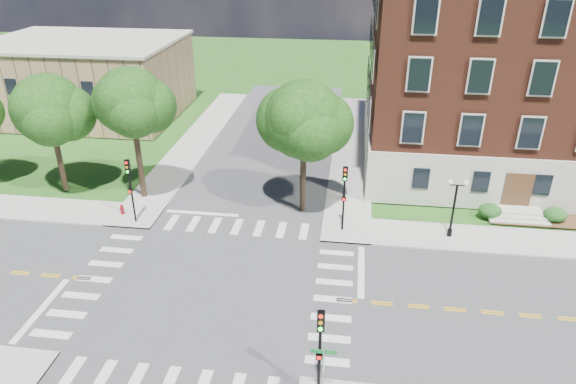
# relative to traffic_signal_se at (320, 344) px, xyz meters

# --- Properties ---
(ground) EXTENTS (160.00, 160.00, 0.00)m
(ground) POSITION_rel_traffic_signal_se_xyz_m (-6.93, 7.03, -3.19)
(ground) COLOR #215217
(ground) RESTS_ON ground
(road_ew) EXTENTS (90.00, 12.00, 0.01)m
(road_ew) POSITION_rel_traffic_signal_se_xyz_m (-6.93, 7.03, -3.18)
(road_ew) COLOR #3D3D3F
(road_ew) RESTS_ON ground
(road_ns) EXTENTS (12.00, 90.00, 0.01)m
(road_ns) POSITION_rel_traffic_signal_se_xyz_m (-6.93, 7.03, -3.18)
(road_ns) COLOR #3D3D3F
(road_ns) RESTS_ON ground
(sidewalk_ne) EXTENTS (34.00, 34.00, 0.12)m
(sidewalk_ne) POSITION_rel_traffic_signal_se_xyz_m (8.45, 22.40, -3.13)
(sidewalk_ne) COLOR #9E9B93
(sidewalk_ne) RESTS_ON ground
(sidewalk_nw) EXTENTS (34.00, 34.00, 0.12)m
(sidewalk_nw) POSITION_rel_traffic_signal_se_xyz_m (-22.30, 22.40, -3.13)
(sidewalk_nw) COLOR #9E9B93
(sidewalk_nw) RESTS_ON ground
(crosswalk_east) EXTENTS (2.20, 10.20, 0.02)m
(crosswalk_east) POSITION_rel_traffic_signal_se_xyz_m (0.27, 7.03, -3.19)
(crosswalk_east) COLOR silver
(crosswalk_east) RESTS_ON ground
(stop_bar_east) EXTENTS (0.40, 5.50, 0.00)m
(stop_bar_east) POSITION_rel_traffic_signal_se_xyz_m (1.87, 10.03, -3.19)
(stop_bar_east) COLOR silver
(stop_bar_east) RESTS_ON ground
(main_building) EXTENTS (30.60, 22.40, 16.50)m
(main_building) POSITION_rel_traffic_signal_se_xyz_m (17.07, 29.02, 5.15)
(main_building) COLOR #B5AEA0
(main_building) RESTS_ON ground
(secondary_building) EXTENTS (20.40, 15.40, 8.30)m
(secondary_building) POSITION_rel_traffic_signal_se_xyz_m (-28.93, 37.03, 1.09)
(secondary_building) COLOR #8E704E
(secondary_building) RESTS_ON ground
(tree_b) EXTENTS (5.34, 5.34, 9.45)m
(tree_b) POSITION_rel_traffic_signal_se_xyz_m (-21.87, 17.94, 3.69)
(tree_b) COLOR black
(tree_b) RESTS_ON ground
(tree_c) EXTENTS (5.08, 5.08, 10.23)m
(tree_c) POSITION_rel_traffic_signal_se_xyz_m (-15.21, 17.80, 4.58)
(tree_c) COLOR black
(tree_c) RESTS_ON ground
(tree_d) EXTENTS (5.58, 5.58, 9.83)m
(tree_d) POSITION_rel_traffic_signal_se_xyz_m (-2.57, 17.32, 3.95)
(tree_d) COLOR black
(tree_d) RESTS_ON ground
(traffic_signal_se) EXTENTS (0.35, 0.39, 4.80)m
(traffic_signal_se) POSITION_rel_traffic_signal_se_xyz_m (0.00, 0.00, 0.00)
(traffic_signal_se) COLOR black
(traffic_signal_se) RESTS_ON ground
(traffic_signal_ne) EXTENTS (0.36, 0.41, 4.80)m
(traffic_signal_ne) POSITION_rel_traffic_signal_se_xyz_m (0.51, 14.67, 0.00)
(traffic_signal_ne) COLOR black
(traffic_signal_ne) RESTS_ON ground
(traffic_signal_nw) EXTENTS (0.33, 0.36, 4.80)m
(traffic_signal_nw) POSITION_rel_traffic_signal_se_xyz_m (-14.29, 13.87, 0.00)
(traffic_signal_nw) COLOR black
(traffic_signal_nw) RESTS_ON ground
(twin_lamp_west) EXTENTS (1.36, 0.36, 4.23)m
(twin_lamp_west) POSITION_rel_traffic_signal_se_xyz_m (7.83, 14.82, -0.66)
(twin_lamp_west) COLOR black
(twin_lamp_west) RESTS_ON ground
(street_sign_pole) EXTENTS (1.10, 1.10, 3.10)m
(street_sign_pole) POSITION_rel_traffic_signal_se_xyz_m (0.19, -0.37, -0.88)
(street_sign_pole) COLOR gray
(street_sign_pole) RESTS_ON ground
(fire_hydrant) EXTENTS (0.35, 0.35, 0.75)m
(fire_hydrant) POSITION_rel_traffic_signal_se_xyz_m (-15.71, 14.83, -2.72)
(fire_hydrant) COLOR maroon
(fire_hydrant) RESTS_ON ground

